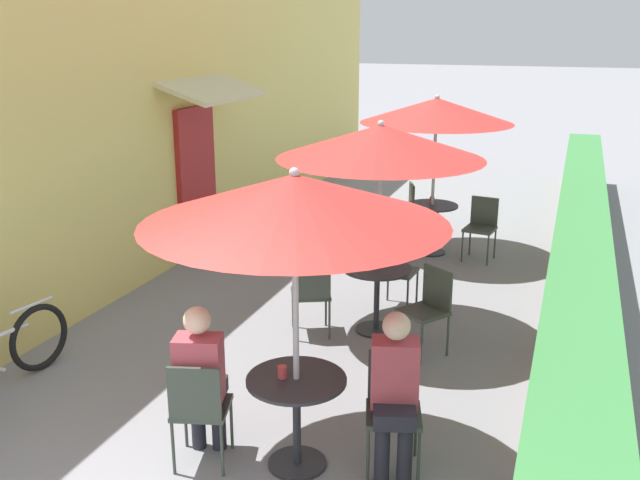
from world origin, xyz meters
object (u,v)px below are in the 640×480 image
Objects in this scene: seated_patron_near_right at (395,388)px; coffee_cup_near at (282,372)px; patio_table_far at (432,219)px; cafe_chair_near_left at (199,405)px; patio_umbrella_near at (294,200)px; patio_umbrella_mid at (381,142)px; seated_patron_near_left at (201,377)px; cafe_chair_mid_left at (311,290)px; cafe_chair_mid_back at (392,265)px; patio_umbrella_far at (437,111)px; cafe_chair_mid_right at (429,304)px; cafe_chair_far_right at (482,223)px; patio_table_mid at (377,286)px; cafe_chair_far_back at (418,206)px; cafe_chair_near_right at (393,401)px; cafe_chair_far_left at (396,227)px; patio_table_near at (297,404)px; coffee_cup_far at (432,200)px.

seated_patron_near_right reaches higher than coffee_cup_near.
cafe_chair_near_left is at bearing -95.51° from patio_table_far.
patio_umbrella_mid is (-0.10, 2.58, 0.00)m from patio_umbrella_near.
seated_patron_near_left is 1.44× the size of cafe_chair_mid_left.
cafe_chair_mid_back is 2.22m from patio_table_far.
patio_umbrella_far reaches higher than cafe_chair_mid_back.
patio_table_far is at bearing -44.49° from cafe_chair_mid_right.
cafe_chair_mid_right is at bearing -101.07° from seated_patron_near_right.
cafe_chair_far_right is at bearing 76.22° from patio_umbrella_mid.
cafe_chair_near_left is 2.90m from patio_table_mid.
cafe_chair_far_right is 1.23m from cafe_chair_far_back.
seated_patron_near_left reaches higher than cafe_chair_far_back.
seated_patron_near_left is 5.70m from patio_table_far.
cafe_chair_mid_right is at bearing 47.49° from seated_patron_near_left.
patio_umbrella_mid is at bearing -87.47° from cafe_chair_near_right.
patio_umbrella_mid and patio_umbrella_far have the same top height.
cafe_chair_mid_right and cafe_chair_far_left have the same top height.
cafe_chair_mid_left reaches higher than patio_table_mid.
patio_table_far is (-0.00, 5.53, -0.26)m from coffee_cup_near.
patio_table_mid is (-0.10, 2.58, 0.00)m from patio_table_near.
patio_umbrella_mid is 3.35m from cafe_chair_far_right.
cafe_chair_far_back is at bearing 93.10° from coffee_cup_near.
cafe_chair_near_right is at bearing 19.21° from cafe_chair_mid_back.
seated_patron_near_right is at bearing 90.00° from cafe_chair_near_right.
patio_table_mid is 0.84× the size of cafe_chair_mid_back.
seated_patron_near_right is at bearing 19.25° from cafe_chair_mid_back.
seated_patron_near_left is 13.89× the size of coffee_cup_far.
patio_umbrella_mid is 2.60× the size of cafe_chair_far_back.
coffee_cup_near is 2.36m from cafe_chair_mid_right.
cafe_chair_near_left reaches higher than coffee_cup_near.
patio_table_mid is 1.00× the size of patio_table_far.
patio_table_near is 0.84× the size of cafe_chair_mid_left.
cafe_chair_near_right and cafe_chair_far_left have the same top height.
cafe_chair_far_left is at bearing -122.38° from patio_umbrella_far.
seated_patron_near_left is at bearing -2.87° from seated_patron_near_right.
patio_umbrella_near is at bearing -135.82° from cafe_chair_far_left.
seated_patron_near_left is 1.44× the size of cafe_chair_near_right.
patio_table_far is at bearing 89.97° from patio_umbrella_mid.
patio_umbrella_mid is at bearing 84.78° from cafe_chair_far_right.
cafe_chair_mid_back is 9.67× the size of coffee_cup_far.
cafe_chair_near_left is 1.00× the size of cafe_chair_far_right.
coffee_cup_far is at bearing 8.50° from cafe_chair_far_back.
patio_umbrella_near is 1.00× the size of patio_umbrella_far.
cafe_chair_mid_right is at bearing -79.21° from patio_table_far.
seated_patron_near_left is (-0.69, -0.16, 0.18)m from patio_table_near.
patio_table_near is 2.30m from cafe_chair_mid_right.
cafe_chair_far_right is at bearing -2.38° from patio_umbrella_far.
seated_patron_near_left is 1.42m from cafe_chair_near_right.
cafe_chair_near_right reaches higher than coffee_cup_far.
patio_table_near is 4.93m from cafe_chair_far_left.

